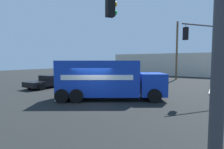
{
  "coord_description": "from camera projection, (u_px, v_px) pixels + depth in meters",
  "views": [
    {
      "loc": [
        7.64,
        -10.45,
        3.0
      ],
      "look_at": [
        0.81,
        1.05,
        1.98
      ],
      "focal_mm": 28.3,
      "sensor_mm": 36.0,
      "label": 1
    }
  ],
  "objects": [
    {
      "name": "ground_plane",
      "position": [
        95.0,
        102.0,
        13.08
      ],
      "size": [
        100.0,
        100.0,
        0.0
      ],
      "primitive_type": "plane",
      "color": "black"
    },
    {
      "name": "delivery_truck",
      "position": [
        107.0,
        79.0,
        13.8
      ],
      "size": [
        8.33,
        6.44,
        3.04
      ],
      "color": "#1438AD",
      "rests_on": "ground"
    },
    {
      "name": "traffic_light_primary",
      "position": [
        213.0,
        48.0,
        14.44
      ],
      "size": [
        3.14,
        3.92,
        5.91
      ],
      "color": "#38383D",
      "rests_on": "sidewalk_corner_far"
    },
    {
      "name": "traffic_light_secondary",
      "position": [
        157.0,
        14.0,
        3.92
      ],
      "size": [
        3.94,
        3.13,
        6.11
      ],
      "color": "#38383D",
      "rests_on": "ground"
    },
    {
      "name": "pickup_black",
      "position": [
        49.0,
        81.0,
        20.05
      ],
      "size": [
        2.26,
        5.2,
        1.38
      ],
      "color": "black",
      "rests_on": "ground"
    },
    {
      "name": "utility_pole",
      "position": [
        177.0,
        50.0,
        28.46
      ],
      "size": [
        0.66,
        2.16,
        9.29
      ],
      "color": "brown",
      "rests_on": "ground"
    },
    {
      "name": "building_backdrop",
      "position": [
        162.0,
        64.0,
        39.23
      ],
      "size": [
        20.25,
        6.0,
        4.54
      ],
      "primitive_type": "cube",
      "color": "beige",
      "rests_on": "ground"
    }
  ]
}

